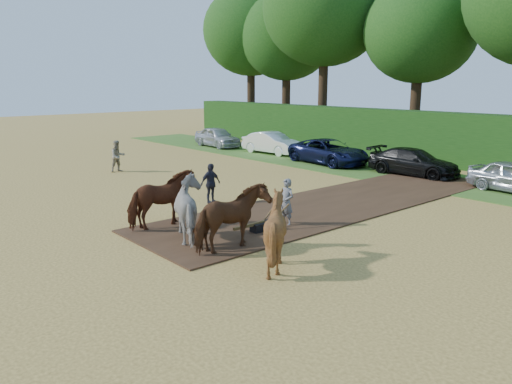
% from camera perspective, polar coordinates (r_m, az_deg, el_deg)
% --- Properties ---
extents(ground, '(120.00, 120.00, 0.00)m').
position_cam_1_polar(ground, '(16.64, -10.37, -4.08)').
color(ground, gold).
rests_on(ground, ground).
extents(earth_strip, '(4.50, 17.00, 0.05)m').
position_cam_1_polar(earth_strip, '(19.95, 9.49, -1.18)').
color(earth_strip, '#472D1C').
rests_on(earth_strip, ground).
extents(grass_verge, '(50.00, 5.00, 0.03)m').
position_cam_1_polar(grass_verge, '(26.39, 16.76, 1.78)').
color(grass_verge, '#38601E').
rests_on(grass_verge, ground).
extents(hedgerow, '(46.00, 1.60, 3.00)m').
position_cam_1_polar(hedgerow, '(30.04, 21.61, 5.55)').
color(hedgerow, '#14380F').
rests_on(hedgerow, ground).
extents(spectator_near, '(0.64, 0.82, 1.66)m').
position_cam_1_polar(spectator_near, '(27.38, -15.52, 3.96)').
color(spectator_near, '#B1A68B').
rests_on(spectator_near, ground).
extents(spectator_far, '(0.43, 0.95, 1.58)m').
position_cam_1_polar(spectator_far, '(19.58, -5.22, 0.98)').
color(spectator_far, '#23242F').
rests_on(spectator_far, ground).
extents(plough_team, '(6.17, 4.61, 1.90)m').
position_cam_1_polar(plough_team, '(14.55, -4.74, -2.47)').
color(plough_team, '#612F18').
rests_on(plough_team, ground).
extents(parked_cars, '(36.02, 3.38, 1.45)m').
position_cam_1_polar(parked_cars, '(25.95, 18.70, 3.03)').
color(parked_cars, '#B0B2B7').
rests_on(parked_cars, ground).
extents(treeline, '(48.70, 10.60, 14.21)m').
position_cam_1_polar(treeline, '(33.75, 22.69, 18.89)').
color(treeline, '#382616').
rests_on(treeline, ground).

